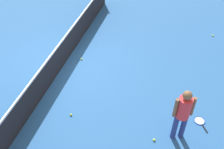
% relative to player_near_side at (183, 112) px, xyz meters
% --- Properties ---
extents(ground_plane, '(40.00, 40.00, 0.00)m').
position_rel_player_near_side_xyz_m(ground_plane, '(1.95, 4.17, -1.01)').
color(ground_plane, '#265693').
extents(court_net, '(10.09, 0.09, 1.07)m').
position_rel_player_near_side_xyz_m(court_net, '(1.95, 4.17, -0.51)').
color(court_net, '#4C4C51').
rests_on(court_net, ground_plane).
extents(player_near_side, '(0.44, 0.52, 1.70)m').
position_rel_player_near_side_xyz_m(player_near_side, '(0.00, 0.00, 0.00)').
color(player_near_side, navy).
rests_on(player_near_side, ground_plane).
extents(tennis_racket_near_player, '(0.59, 0.45, 0.03)m').
position_rel_player_near_side_xyz_m(tennis_racket_near_player, '(0.68, -0.60, -1.00)').
color(tennis_racket_near_player, blue).
rests_on(tennis_racket_near_player, ground_plane).
extents(tennis_ball_near_player, '(0.07, 0.07, 0.07)m').
position_rel_player_near_side_xyz_m(tennis_ball_near_player, '(1.39, -0.26, -0.98)').
color(tennis_ball_near_player, '#C6E033').
rests_on(tennis_ball_near_player, ground_plane).
extents(tennis_ball_by_net, '(0.07, 0.07, 0.07)m').
position_rel_player_near_side_xyz_m(tennis_ball_by_net, '(2.45, 3.66, -0.98)').
color(tennis_ball_by_net, '#C6E033').
rests_on(tennis_ball_by_net, ground_plane).
extents(tennis_ball_midcourt, '(0.07, 0.07, 0.07)m').
position_rel_player_near_side_xyz_m(tennis_ball_midcourt, '(-0.10, 3.02, -0.98)').
color(tennis_ball_midcourt, '#C6E033').
rests_on(tennis_ball_midcourt, ground_plane).
extents(tennis_ball_baseline, '(0.07, 0.07, 0.07)m').
position_rel_player_near_side_xyz_m(tennis_ball_baseline, '(-0.30, 0.56, -0.98)').
color(tennis_ball_baseline, '#C6E033').
rests_on(tennis_ball_baseline, ground_plane).
extents(tennis_ball_stray_left, '(0.07, 0.07, 0.07)m').
position_rel_player_near_side_xyz_m(tennis_ball_stray_left, '(5.38, -0.98, -0.98)').
color(tennis_ball_stray_left, '#C6E033').
rests_on(tennis_ball_stray_left, ground_plane).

